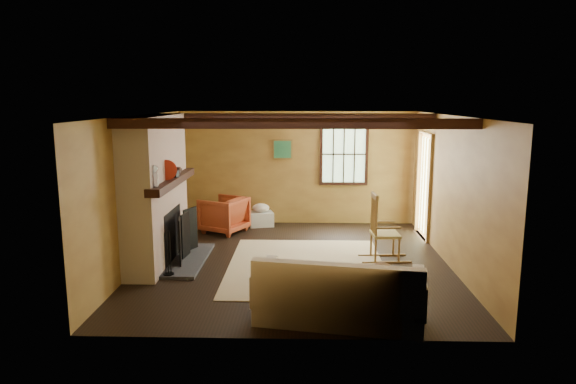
{
  "coord_description": "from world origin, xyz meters",
  "views": [
    {
      "loc": [
        0.14,
        -8.12,
        2.66
      ],
      "look_at": [
        -0.11,
        0.4,
        1.11
      ],
      "focal_mm": 32.0,
      "sensor_mm": 36.0,
      "label": 1
    }
  ],
  "objects_px": {
    "fireplace": "(158,196)",
    "laundry_basket": "(261,219)",
    "rocking_chair": "(383,232)",
    "armchair": "(224,215)",
    "sofa": "(339,298)"
  },
  "relations": [
    {
      "from": "fireplace",
      "to": "rocking_chair",
      "type": "relative_size",
      "value": 2.11
    },
    {
      "from": "fireplace",
      "to": "armchair",
      "type": "bearing_deg",
      "value": 67.74
    },
    {
      "from": "sofa",
      "to": "armchair",
      "type": "bearing_deg",
      "value": 126.12
    },
    {
      "from": "fireplace",
      "to": "laundry_basket",
      "type": "xyz_separation_m",
      "value": [
        1.48,
        2.44,
        -0.95
      ]
    },
    {
      "from": "fireplace",
      "to": "sofa",
      "type": "height_order",
      "value": "fireplace"
    },
    {
      "from": "fireplace",
      "to": "rocking_chair",
      "type": "height_order",
      "value": "fireplace"
    },
    {
      "from": "armchair",
      "to": "fireplace",
      "type": "bearing_deg",
      "value": 4.64
    },
    {
      "from": "fireplace",
      "to": "sofa",
      "type": "xyz_separation_m",
      "value": [
        2.81,
        -2.24,
        -0.81
      ]
    },
    {
      "from": "fireplace",
      "to": "rocking_chair",
      "type": "xyz_separation_m",
      "value": [
        3.7,
        0.19,
        -0.62
      ]
    },
    {
      "from": "rocking_chair",
      "to": "sofa",
      "type": "bearing_deg",
      "value": 156.47
    },
    {
      "from": "fireplace",
      "to": "laundry_basket",
      "type": "relative_size",
      "value": 4.8
    },
    {
      "from": "rocking_chair",
      "to": "laundry_basket",
      "type": "height_order",
      "value": "rocking_chair"
    },
    {
      "from": "rocking_chair",
      "to": "sofa",
      "type": "height_order",
      "value": "rocking_chair"
    },
    {
      "from": "laundry_basket",
      "to": "armchair",
      "type": "distance_m",
      "value": 0.91
    },
    {
      "from": "fireplace",
      "to": "laundry_basket",
      "type": "bearing_deg",
      "value": 58.86
    }
  ]
}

